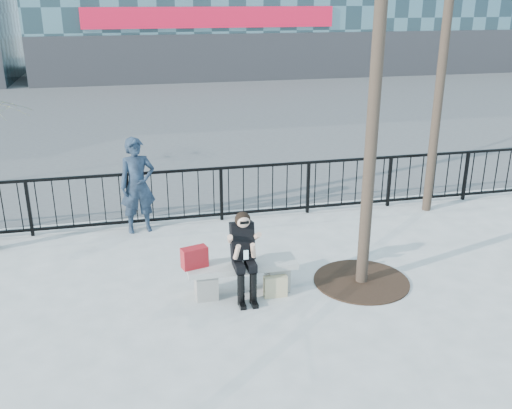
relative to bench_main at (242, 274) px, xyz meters
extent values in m
plane|color=gray|center=(0.00, 0.00, -0.30)|extent=(120.00, 120.00, 0.00)
cube|color=#474747|center=(0.00, 15.00, -0.30)|extent=(60.00, 23.00, 0.01)
cube|color=black|center=(0.00, 3.00, 0.78)|extent=(14.00, 0.05, 0.05)
cube|color=black|center=(0.00, 3.00, -0.18)|extent=(14.00, 0.05, 0.05)
cube|color=#2D2D30|center=(3.00, 21.96, 0.90)|extent=(18.00, 0.08, 2.40)
cube|color=red|center=(3.00, 21.90, 2.90)|extent=(12.60, 0.12, 1.00)
cube|color=#2D2D30|center=(20.00, 21.96, 0.90)|extent=(16.00, 0.08, 2.40)
cylinder|color=black|center=(1.90, -0.10, 3.45)|extent=(0.18, 0.18, 7.50)
cylinder|color=black|center=(4.50, 2.60, 3.20)|extent=(0.18, 0.18, 7.00)
cylinder|color=black|center=(1.90, -0.10, -0.29)|extent=(1.50, 1.50, 0.02)
cube|color=slate|center=(-0.55, 0.00, -0.10)|extent=(0.32, 0.38, 0.40)
cube|color=slate|center=(0.55, 0.00, -0.10)|extent=(0.32, 0.38, 0.40)
cube|color=gray|center=(0.00, 0.00, 0.14)|extent=(1.65, 0.46, 0.09)
cube|color=#A1131A|center=(-0.70, 0.02, 0.34)|extent=(0.41, 0.27, 0.31)
cube|color=beige|center=(0.46, -0.24, -0.14)|extent=(0.35, 0.13, 0.33)
imported|color=black|center=(-1.41, 2.80, 0.61)|extent=(0.72, 0.53, 1.82)
camera|label=1|loc=(-1.52, -7.54, 3.96)|focal=40.00mm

